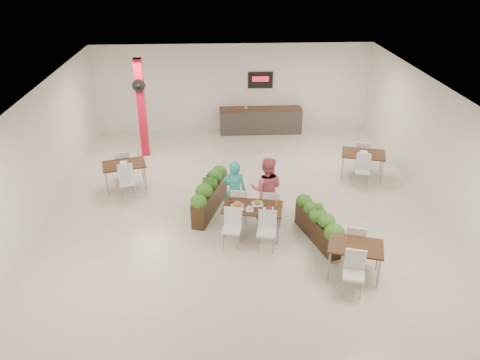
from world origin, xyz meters
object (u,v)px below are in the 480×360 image
service_counter (260,120)px  main_table (252,211)px  diner_woman (267,189)px  side_table_c (355,251)px  diner_man (234,191)px  side_table_a (124,168)px  side_table_b (363,157)px  red_column (142,108)px  planter_left (210,193)px  planter_right (318,222)px

service_counter → main_table: service_counter is taller
diner_woman → side_table_c: diner_woman is taller
diner_man → side_table_a: 3.62m
diner_man → side_table_b: bearing=-137.7°
main_table → diner_man: bearing=120.8°
service_counter → side_table_c: (1.18, -8.50, 0.13)m
main_table → diner_man: size_ratio=1.12×
red_column → planter_left: 4.48m
diner_woman → planter_right: 1.54m
main_table → side_table_a: (-3.44, 2.60, -0.01)m
planter_right → diner_woman: bearing=137.9°
main_table → planter_right: 1.56m
side_table_a → side_table_c: same height
diner_man → planter_right: 2.18m
planter_right → diner_man: bearing=152.3°
main_table → planter_right: size_ratio=1.01×
side_table_a → side_table_b: bearing=-11.6°
main_table → diner_man: (-0.39, 0.65, 0.18)m
service_counter → diner_woman: size_ratio=1.76×
service_counter → diner_man: size_ratio=1.83×
side_table_a → side_table_b: size_ratio=1.00×
service_counter → diner_woman: (-0.42, -6.14, 0.36)m
diner_woman → planter_left: diner_woman is taller
red_column → side_table_b: (6.71, -1.96, -1.01)m
diner_woman → red_column: bearing=-38.3°
main_table → side_table_c: bearing=-40.3°
diner_man → side_table_c: bearing=147.4°
red_column → service_counter: size_ratio=1.07×
main_table → planter_right: bearing=-12.9°
red_column → side_table_c: bearing=-52.0°
red_column → diner_man: size_ratio=1.95×
diner_man → planter_left: bearing=-27.5°
service_counter → main_table: 6.84m
side_table_a → side_table_c: (5.46, -4.31, -0.01)m
planter_right → side_table_b: (2.03, 3.32, 0.14)m
planter_left → planter_right: bearing=-30.8°
planter_left → planter_right: size_ratio=1.12×
main_table → side_table_a: 4.31m
diner_man → diner_woman: (0.80, 0.00, 0.03)m
planter_left → side_table_c: size_ratio=1.22×
service_counter → main_table: size_ratio=1.63×
diner_woman → side_table_b: (3.14, 2.32, -0.22)m
red_column → side_table_b: red_column is taller
planter_right → side_table_a: 5.77m
service_counter → side_table_c: bearing=-82.1°
red_column → diner_man: red_column is taller
planter_left → side_table_c: (3.03, -2.87, 0.09)m
diner_man → diner_woman: 0.80m
service_counter → side_table_c: size_ratio=1.79×
red_column → side_table_c: 8.48m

